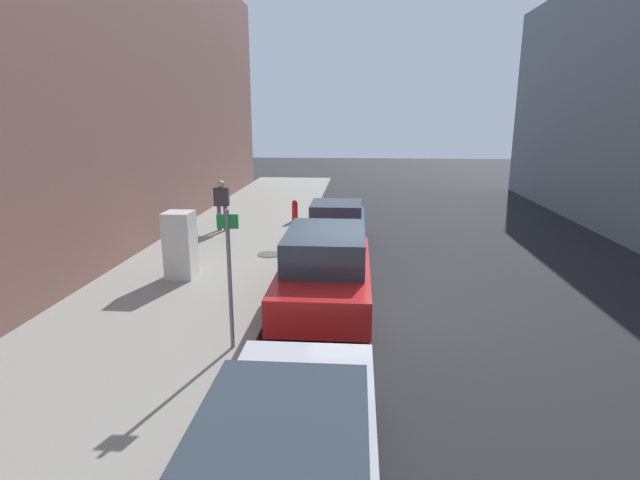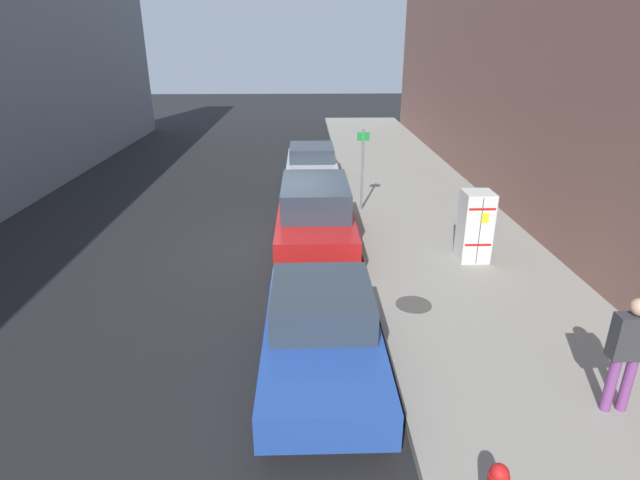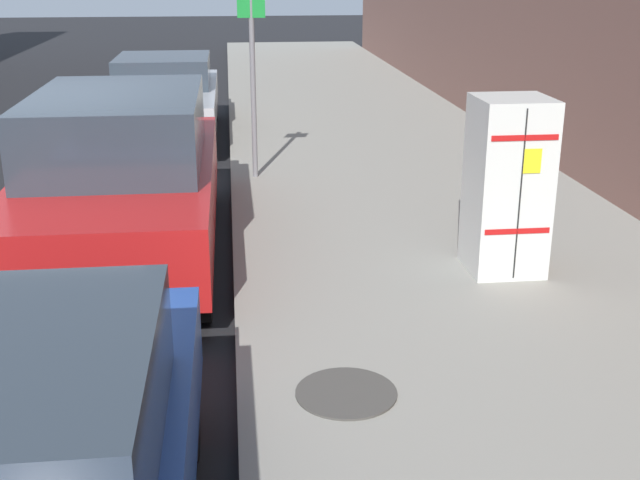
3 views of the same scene
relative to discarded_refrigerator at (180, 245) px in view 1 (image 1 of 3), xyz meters
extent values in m
plane|color=black|center=(4.62, -1.18, -1.00)|extent=(80.00, 80.00, 0.00)
cube|color=gray|center=(0.25, -1.18, -0.91)|extent=(4.63, 44.00, 0.17)
cube|color=#7F564C|center=(-3.16, -1.18, 4.06)|extent=(2.18, 39.60, 10.12)
cube|color=silver|center=(0.00, 0.00, 0.00)|extent=(0.67, 0.69, 1.65)
cube|color=black|center=(0.00, 0.35, 0.00)|extent=(0.01, 0.01, 1.56)
cube|color=yellow|center=(-0.08, 0.35, 0.32)|extent=(0.16, 0.01, 0.22)
cube|color=red|center=(0.00, 0.35, 0.53)|extent=(0.60, 0.01, 0.05)
cube|color=red|center=(0.00, 0.35, -0.33)|extent=(0.60, 0.01, 0.05)
cylinder|color=#47443F|center=(1.82, 2.18, -0.82)|extent=(0.70, 0.70, 0.02)
cylinder|color=slate|center=(2.22, -3.77, 0.39)|extent=(0.07, 0.07, 2.43)
cube|color=#198C33|center=(2.22, -3.75, 1.41)|extent=(0.36, 0.02, 0.24)
cylinder|color=red|center=(1.96, 6.95, -0.47)|extent=(0.22, 0.22, 0.70)
sphere|color=red|center=(1.96, 6.95, -0.10)|extent=(0.20, 0.20, 0.20)
cylinder|color=#7A3D7F|center=(-0.49, 5.22, -0.39)|extent=(0.14, 0.14, 0.87)
cylinder|color=#7A3D7F|center=(-0.26, 5.22, -0.39)|extent=(0.14, 0.14, 0.87)
cube|color=#333338|center=(-0.37, 5.22, 0.37)|extent=(0.51, 0.22, 0.65)
sphere|color=tan|center=(-0.37, 5.22, 0.81)|extent=(0.24, 0.24, 0.24)
cube|color=silver|center=(3.68, -7.29, -0.36)|extent=(1.81, 4.56, 0.55)
cube|color=#2D3842|center=(3.68, -7.52, 0.16)|extent=(1.59, 1.91, 0.50)
cylinder|color=black|center=(2.91, -5.62, -0.64)|extent=(0.22, 0.72, 0.72)
cylinder|color=black|center=(4.45, -5.62, -0.64)|extent=(0.22, 0.72, 0.72)
cube|color=red|center=(3.68, -1.33, -0.33)|extent=(1.88, 4.78, 0.70)
cube|color=#2D3842|center=(3.68, -1.33, 0.37)|extent=(1.66, 2.63, 0.70)
cylinder|color=black|center=(2.87, 0.49, -0.68)|extent=(0.22, 0.64, 0.64)
cylinder|color=black|center=(4.49, 0.49, -0.68)|extent=(0.22, 0.64, 0.64)
cylinder|color=black|center=(2.87, -3.15, -0.68)|extent=(0.22, 0.64, 0.64)
cylinder|color=black|center=(4.49, -3.15, -0.68)|extent=(0.22, 0.64, 0.64)
cube|color=#23479E|center=(3.68, 4.01, -0.37)|extent=(1.78, 4.19, 0.55)
cube|color=#2D3842|center=(3.68, 3.80, 0.18)|extent=(1.57, 1.76, 0.55)
cylinder|color=black|center=(2.92, 5.50, -0.65)|extent=(0.22, 0.70, 0.70)
cylinder|color=black|center=(4.44, 5.50, -0.65)|extent=(0.22, 0.70, 0.70)
cylinder|color=black|center=(2.92, 2.52, -0.65)|extent=(0.22, 0.70, 0.70)
cylinder|color=black|center=(4.44, 2.52, -0.65)|extent=(0.22, 0.70, 0.70)
camera|label=1|loc=(4.34, -11.59, 3.08)|focal=28.00mm
camera|label=2|loc=(3.91, 10.73, 4.01)|focal=28.00mm
camera|label=3|loc=(2.54, 6.96, 1.97)|focal=45.00mm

